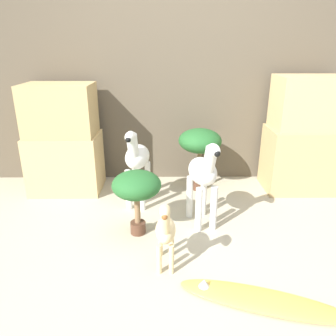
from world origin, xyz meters
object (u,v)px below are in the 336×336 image
(zebra_left, at_px, (137,161))
(surfboard, at_px, (260,300))
(potted_palm_back, at_px, (137,187))
(zebra_right, at_px, (203,176))
(potted_palm_front, at_px, (200,143))
(giraffe_figurine, at_px, (165,230))

(zebra_left, bearing_deg, surfboard, -57.35)
(zebra_left, height_order, potted_palm_back, zebra_left)
(potted_palm_back, bearing_deg, zebra_left, 94.12)
(zebra_right, relative_size, potted_palm_front, 1.18)
(potted_palm_front, bearing_deg, surfboard, -82.55)
(zebra_left, distance_m, surfboard, 1.56)
(zebra_left, distance_m, potted_palm_back, 0.50)
(surfboard, bearing_deg, zebra_right, 105.60)
(giraffe_figurine, bearing_deg, potted_palm_back, 117.12)
(zebra_left, xyz_separation_m, surfboard, (0.81, -1.26, -0.42))
(zebra_right, xyz_separation_m, surfboard, (0.25, -0.90, -0.42))
(zebra_left, bearing_deg, giraffe_figurine, -74.66)
(zebra_left, height_order, potted_palm_front, zebra_left)
(zebra_right, relative_size, surfboard, 0.75)
(potted_palm_front, distance_m, potted_palm_back, 1.01)
(potted_palm_back, height_order, surfboard, potted_palm_back)
(potted_palm_front, relative_size, surfboard, 0.63)
(zebra_right, xyz_separation_m, potted_palm_front, (0.04, 0.70, 0.07))
(zebra_right, bearing_deg, potted_palm_back, -165.47)
(zebra_left, height_order, surfboard, zebra_left)
(zebra_right, distance_m, potted_palm_back, 0.54)
(zebra_left, relative_size, surfboard, 0.75)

